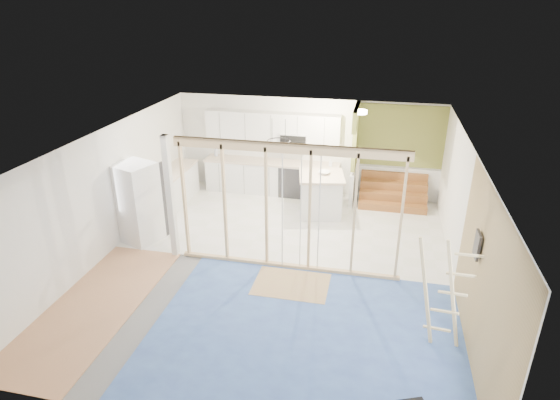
# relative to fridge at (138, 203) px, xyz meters

# --- Properties ---
(room) EXTENTS (7.01, 8.01, 2.61)m
(room) POSITION_rel_fridge_xyz_m (3.10, -0.45, 0.40)
(room) COLOR slate
(room) RESTS_ON ground
(floor_overlays) EXTENTS (7.00, 8.00, 0.03)m
(floor_overlays) POSITION_rel_fridge_xyz_m (3.18, -0.39, -0.88)
(floor_overlays) COLOR white
(floor_overlays) RESTS_ON room
(stud_frame) EXTENTS (4.66, 0.14, 2.60)m
(stud_frame) POSITION_rel_fridge_xyz_m (2.89, -0.45, 0.68)
(stud_frame) COLOR #D6B483
(stud_frame) RESTS_ON room
(base_cabinets) EXTENTS (4.45, 2.24, 0.93)m
(base_cabinets) POSITION_rel_fridge_xyz_m (1.50, 2.91, -0.43)
(base_cabinets) COLOR white
(base_cabinets) RESTS_ON room
(upper_cabinets) EXTENTS (3.60, 0.41, 0.85)m
(upper_cabinets) POSITION_rel_fridge_xyz_m (2.27, 3.37, 0.92)
(upper_cabinets) COLOR white
(upper_cabinets) RESTS_ON room
(green_partition) EXTENTS (2.25, 1.51, 2.60)m
(green_partition) POSITION_rel_fridge_xyz_m (5.15, 3.21, 0.05)
(green_partition) COLOR olive
(green_partition) RESTS_ON room
(pot_rack) EXTENTS (0.52, 0.52, 0.72)m
(pot_rack) POSITION_rel_fridge_xyz_m (2.80, 1.44, 1.10)
(pot_rack) COLOR black
(pot_rack) RESTS_ON room
(sheathing_panel) EXTENTS (0.02, 4.00, 2.60)m
(sheathing_panel) POSITION_rel_fridge_xyz_m (6.58, -2.45, 0.40)
(sheathing_panel) COLOR tan
(sheathing_panel) RESTS_ON room
(electrical_panel) EXTENTS (0.04, 0.30, 0.40)m
(electrical_panel) POSITION_rel_fridge_xyz_m (6.53, -1.85, 0.75)
(electrical_panel) COLOR #323237
(electrical_panel) RESTS_ON room
(ceiling_light) EXTENTS (0.32, 0.32, 0.08)m
(ceiling_light) POSITION_rel_fridge_xyz_m (4.50, 2.55, 1.64)
(ceiling_light) COLOR #FFEABF
(ceiling_light) RESTS_ON room
(fridge) EXTENTS (1.00, 0.97, 1.79)m
(fridge) POSITION_rel_fridge_xyz_m (0.00, 0.00, 0.00)
(fridge) COLOR white
(fridge) RESTS_ON room
(island) EXTENTS (1.25, 1.25, 1.04)m
(island) POSITION_rel_fridge_xyz_m (3.70, 2.18, -0.38)
(island) COLOR white
(island) RESTS_ON room
(bowl) EXTENTS (0.31, 0.31, 0.07)m
(bowl) POSITION_rel_fridge_xyz_m (3.76, 2.28, 0.18)
(bowl) COLOR silver
(bowl) RESTS_ON island
(soap_bottle_a) EXTENTS (0.12, 0.12, 0.29)m
(soap_bottle_a) POSITION_rel_fridge_xyz_m (0.60, 3.35, 0.18)
(soap_bottle_a) COLOR silver
(soap_bottle_a) RESTS_ON base_cabinets
(soap_bottle_b) EXTENTS (0.09, 0.09, 0.18)m
(soap_bottle_b) POSITION_rel_fridge_xyz_m (3.80, 3.19, 0.12)
(soap_bottle_b) COLOR white
(soap_bottle_b) RESTS_ON base_cabinets
(ladder) EXTENTS (0.93, 0.19, 1.77)m
(ladder) POSITION_rel_fridge_xyz_m (6.12, -2.09, 0.01)
(ladder) COLOR beige
(ladder) RESTS_ON room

